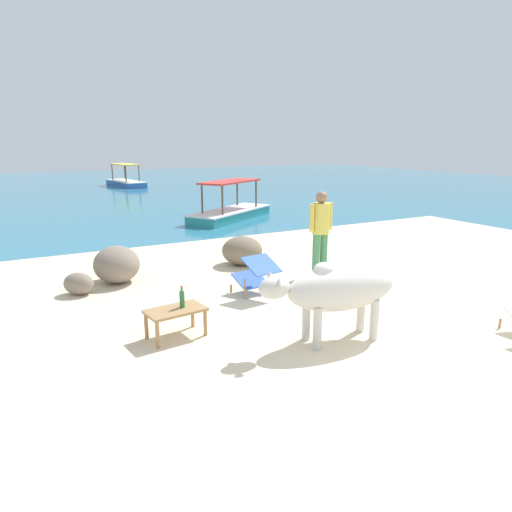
{
  "coord_description": "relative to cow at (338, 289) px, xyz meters",
  "views": [
    {
      "loc": [
        -3.97,
        -4.1,
        2.56
      ],
      "look_at": [
        -0.1,
        3.0,
        0.55
      ],
      "focal_mm": 32.36,
      "sensor_mm": 36.0,
      "label": 1
    }
  ],
  "objects": [
    {
      "name": "water_surface",
      "position": [
        0.39,
        21.7,
        -0.75
      ],
      "size": [
        60.0,
        36.0,
        0.03
      ],
      "primitive_type": "cube",
      "color": "teal",
      "rests_on": "ground"
    },
    {
      "name": "sand_beach",
      "position": [
        0.39,
        -0.3,
        -0.73
      ],
      "size": [
        18.0,
        14.0,
        0.04
      ],
      "primitive_type": "cube",
      "color": "beige",
      "rests_on": "ground"
    },
    {
      "name": "shore_rock_small",
      "position": [
        0.66,
        3.99,
        -0.41
      ],
      "size": [
        1.18,
        1.18,
        0.6
      ],
      "primitive_type": "ellipsoid",
      "rotation": [
        0.0,
        0.0,
        2.4
      ],
      "color": "#756651",
      "rests_on": "sand_beach"
    },
    {
      "name": "person_standing",
      "position": [
        1.62,
        2.58,
        0.24
      ],
      "size": [
        0.51,
        0.32,
        1.62
      ],
      "rotation": [
        0.0,
        0.0,
        1.57
      ],
      "color": "#428956",
      "rests_on": "sand_beach"
    },
    {
      "name": "shore_rock_medium",
      "position": [
        -2.66,
        3.56,
        -0.52
      ],
      "size": [
        0.64,
        0.63,
        0.38
      ],
      "primitive_type": "ellipsoid",
      "rotation": [
        0.0,
        0.0,
        2.43
      ],
      "color": "gray",
      "rests_on": "sand_beach"
    },
    {
      "name": "cow",
      "position": [
        0.0,
        0.0,
        0.0
      ],
      "size": [
        1.92,
        0.77,
        1.07
      ],
      "rotation": [
        0.0,
        0.0,
        3.0
      ],
      "color": "beige",
      "rests_on": "sand_beach"
    },
    {
      "name": "shore_rock_large",
      "position": [
        -1.93,
        3.97,
        -0.37
      ],
      "size": [
        0.95,
        1.03,
        0.68
      ],
      "primitive_type": "ellipsoid",
      "rotation": [
        0.0,
        0.0,
        1.42
      ],
      "color": "gray",
      "rests_on": "sand_beach"
    },
    {
      "name": "bottle",
      "position": [
        -1.69,
        1.12,
        -0.2
      ],
      "size": [
        0.07,
        0.07,
        0.3
      ],
      "color": "#2D6B38",
      "rests_on": "low_bench_table"
    },
    {
      "name": "low_bench_table",
      "position": [
        -1.79,
        1.1,
        -0.38
      ],
      "size": [
        0.81,
        0.53,
        0.39
      ],
      "rotation": [
        0.0,
        0.0,
        0.12
      ],
      "color": "#A37A4C",
      "rests_on": "sand_beach"
    },
    {
      "name": "deck_chair_near",
      "position": [
        -0.05,
        2.1,
        -0.32
      ],
      "size": [
        0.63,
        0.83,
        0.68
      ],
      "rotation": [
        0.0,
        0.0,
        1.7
      ],
      "color": "#A37A4C",
      "rests_on": "sand_beach"
    },
    {
      "name": "boat_blue",
      "position": [
        2.78,
        23.3,
        -0.46
      ],
      "size": [
        1.67,
        3.8,
        1.29
      ],
      "rotation": [
        0.0,
        0.0,
        1.71
      ],
      "color": "#3866B7",
      "rests_on": "water_surface"
    },
    {
      "name": "boat_teal",
      "position": [
        3.04,
        9.56,
        -0.46
      ],
      "size": [
        3.72,
        2.95,
        1.29
      ],
      "rotation": [
        0.0,
        0.0,
        3.71
      ],
      "color": "teal",
      "rests_on": "water_surface"
    }
  ]
}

